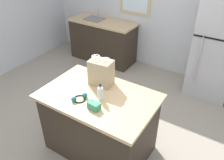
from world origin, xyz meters
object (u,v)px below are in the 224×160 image
at_px(bottle, 100,93).
at_px(shopping_bag, 101,72).
at_px(ear_defenders, 79,98).
at_px(kitchen_island, 100,123).
at_px(small_box, 94,106).
at_px(refrigerator, 218,45).

bearing_deg(bottle, shopping_bag, 123.11).
bearing_deg(ear_defenders, bottle, 32.54).
xyz_separation_m(kitchen_island, shopping_bag, (-0.11, 0.22, 0.62)).
bearing_deg(kitchen_island, small_box, -65.78).
relative_size(kitchen_island, ear_defenders, 6.92).
xyz_separation_m(refrigerator, bottle, (-0.85, -2.22, 0.06)).
bearing_deg(bottle, kitchen_island, 141.72).
relative_size(refrigerator, bottle, 8.67).
bearing_deg(small_box, refrigerator, 71.25).
distance_m(kitchen_island, bottle, 0.55).
height_order(kitchen_island, refrigerator, refrigerator).
relative_size(small_box, ear_defenders, 0.70).
xyz_separation_m(kitchen_island, refrigerator, (0.91, 2.16, 0.49)).
bearing_deg(small_box, kitchen_island, 114.22).
height_order(small_box, ear_defenders, small_box).
relative_size(kitchen_island, small_box, 9.90).
xyz_separation_m(kitchen_island, small_box, (0.10, -0.23, 0.49)).
xyz_separation_m(shopping_bag, ear_defenders, (-0.03, -0.40, -0.15)).
relative_size(kitchen_island, shopping_bag, 3.63).
bearing_deg(bottle, small_box, -78.71).
bearing_deg(ear_defenders, kitchen_island, 53.18).
bearing_deg(refrigerator, small_box, -108.75).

